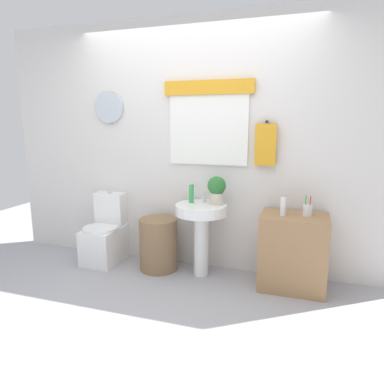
# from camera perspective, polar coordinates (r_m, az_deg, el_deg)

# --- Properties ---
(ground_plane) EXTENTS (8.00, 8.00, 0.00)m
(ground_plane) POSITION_cam_1_polar(r_m,az_deg,el_deg) (3.07, -6.43, -19.08)
(ground_plane) COLOR #A3A3A8
(back_wall) EXTENTS (4.40, 0.18, 2.60)m
(back_wall) POSITION_cam_1_polar(r_m,az_deg,el_deg) (3.73, 0.54, 7.57)
(back_wall) COLOR silver
(back_wall) RESTS_ON ground_plane
(toilet) EXTENTS (0.38, 0.51, 0.78)m
(toilet) POSITION_cam_1_polar(r_m,az_deg,el_deg) (4.10, -13.84, -6.89)
(toilet) COLOR white
(toilet) RESTS_ON ground_plane
(laundry_hamper) EXTENTS (0.40, 0.40, 0.55)m
(laundry_hamper) POSITION_cam_1_polar(r_m,az_deg,el_deg) (3.77, -5.51, -8.44)
(laundry_hamper) COLOR #846647
(laundry_hamper) RESTS_ON ground_plane
(pedestal_sink) EXTENTS (0.52, 0.52, 0.74)m
(pedestal_sink) POSITION_cam_1_polar(r_m,az_deg,el_deg) (3.53, 1.51, -4.92)
(pedestal_sink) COLOR white
(pedestal_sink) RESTS_ON ground_plane
(faucet) EXTENTS (0.03, 0.03, 0.10)m
(faucet) POSITION_cam_1_polar(r_m,az_deg,el_deg) (3.58, 2.07, -0.86)
(faucet) COLOR silver
(faucet) RESTS_ON pedestal_sink
(wooden_cabinet) EXTENTS (0.61, 0.44, 0.71)m
(wooden_cabinet) POSITION_cam_1_polar(r_m,az_deg,el_deg) (3.46, 16.09, -9.34)
(wooden_cabinet) COLOR #9E754C
(wooden_cabinet) RESTS_ON ground_plane
(soap_bottle) EXTENTS (0.05, 0.05, 0.19)m
(soap_bottle) POSITION_cam_1_polar(r_m,az_deg,el_deg) (3.54, -0.10, -0.26)
(soap_bottle) COLOR green
(soap_bottle) RESTS_ON pedestal_sink
(potted_plant) EXTENTS (0.18, 0.18, 0.28)m
(potted_plant) POSITION_cam_1_polar(r_m,az_deg,el_deg) (3.47, 4.03, 0.53)
(potted_plant) COLOR beige
(potted_plant) RESTS_ON pedestal_sink
(lotion_bottle) EXTENTS (0.05, 0.05, 0.17)m
(lotion_bottle) POSITION_cam_1_polar(r_m,az_deg,el_deg) (3.30, 14.63, -2.29)
(lotion_bottle) COLOR white
(lotion_bottle) RESTS_ON wooden_cabinet
(toothbrush_cup) EXTENTS (0.08, 0.08, 0.19)m
(toothbrush_cup) POSITION_cam_1_polar(r_m,az_deg,el_deg) (3.36, 18.29, -2.81)
(toothbrush_cup) COLOR silver
(toothbrush_cup) RESTS_ON wooden_cabinet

